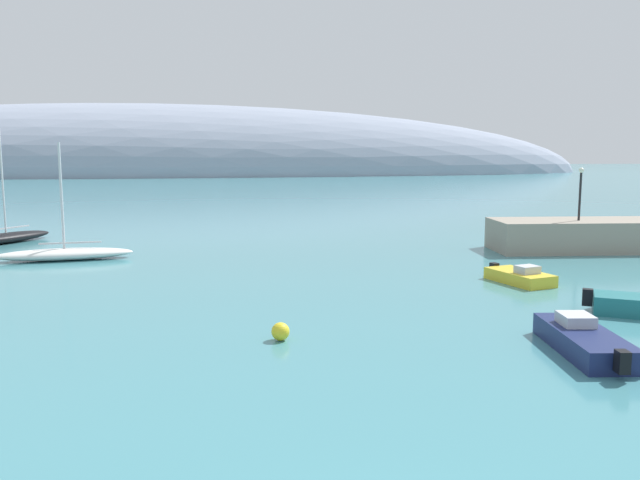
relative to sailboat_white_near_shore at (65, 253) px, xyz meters
The scene contains 8 objects.
breakwater_rocks 37.82m from the sailboat_white_near_shore, ahead, with size 17.76×4.64×2.18m, color gray.
distant_ridge 154.55m from the sailboat_white_near_shore, 94.26° to the left, with size 273.99×59.02×40.83m, color #8E99AD.
sailboat_white_near_shore is the anchor object (origin of this frame).
sailboat_black_mid_mooring 10.73m from the sailboat_white_near_shore, 124.59° to the left, with size 6.02×7.30×8.70m.
motorboat_yellow_foreground 28.12m from the sailboat_white_near_shore, 24.49° to the right, with size 2.71×4.31×1.02m.
motorboat_navy_outer 32.17m from the sailboat_white_near_shore, 46.34° to the right, with size 2.53×5.65×1.18m.
mooring_buoy_yellow 23.36m from the sailboat_white_near_shore, 59.45° to the right, with size 0.68×0.68×0.68m, color yellow.
harbor_lamp_post 34.92m from the sailboat_white_near_shore, ahead, with size 0.36×0.36×3.66m.
Camera 1 is at (-3.15, -8.95, 7.03)m, focal length 36.51 mm.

